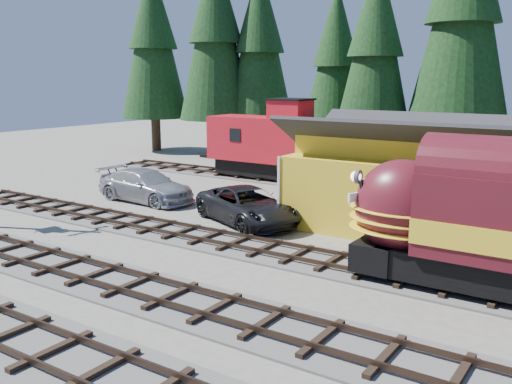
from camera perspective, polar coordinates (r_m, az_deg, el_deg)
The scene contains 6 objects.
ground at distance 18.05m, azimuth 6.10°, elevation -11.48°, with size 120.00×120.00×0.00m, color #6B665B.
track_spur at distance 37.86m, azimuth 5.45°, elevation 0.84°, with size 32.00×3.20×0.33m.
depot at distance 26.71m, azimuth 16.82°, elevation 2.25°, with size 12.80×7.00×5.30m.
caboose at distance 38.73m, azimuth 2.22°, elevation 4.87°, with size 9.93×2.88×5.17m.
pickup_truck_a at distance 27.62m, azimuth -0.83°, elevation -1.38°, with size 2.90×6.28×1.75m, color black.
pickup_truck_b at distance 33.11m, azimuth -10.98°, elevation 0.63°, with size 2.53×6.23×1.81m, color #9A9CA1.
Camera 1 is at (7.64, -14.77, 7.02)m, focal length 40.00 mm.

